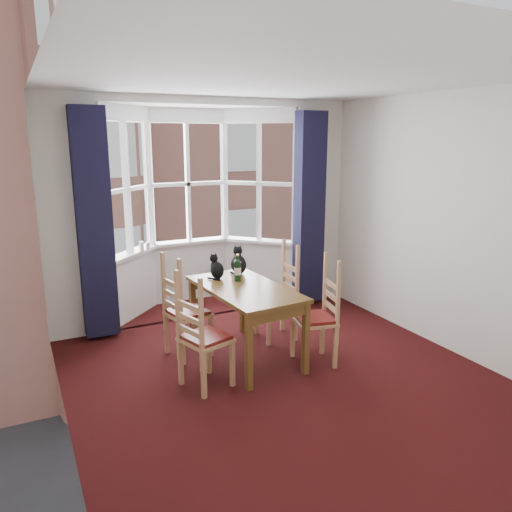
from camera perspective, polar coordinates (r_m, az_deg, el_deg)
floor at (r=4.91m, az=4.40°, el=-14.79°), size 4.50×4.50×0.00m
ceiling at (r=4.35m, az=5.10°, el=19.76°), size 4.50×4.50×0.00m
wall_left at (r=3.83m, az=-22.00°, el=-1.45°), size 0.00×4.50×4.50m
wall_right at (r=5.69m, az=22.34°, el=3.16°), size 0.00×4.50×4.50m
wall_back_pier_left at (r=6.06m, az=-20.41°, el=3.90°), size 0.70×0.12×2.80m
wall_back_pier_right at (r=7.16m, az=6.91°, el=6.02°), size 0.70×0.12×2.80m
bay_window at (r=6.89m, az=-7.08°, el=5.72°), size 2.76×0.94×2.80m
curtain_left at (r=5.91m, az=-17.97°, el=3.38°), size 0.38×0.22×2.60m
curtain_right at (r=6.90m, az=6.10°, el=5.33°), size 0.38×0.22×2.60m
dining_table at (r=5.26m, az=-1.26°, el=-4.61°), size 0.85×1.45×0.79m
chair_left_near at (r=4.71m, az=-6.65°, el=-9.71°), size 0.51×0.52×0.92m
chair_left_far at (r=5.39m, az=-8.65°, el=-6.72°), size 0.47×0.49×0.92m
chair_right_near at (r=5.27m, az=7.60°, el=-7.17°), size 0.48×0.50×0.92m
chair_right_far at (r=5.88m, az=3.11°, el=-4.85°), size 0.43×0.45×0.92m
cat_left at (r=5.54m, az=-4.52°, el=-1.46°), size 0.17×0.22×0.28m
cat_right at (r=5.72m, az=-2.02°, el=-0.77°), size 0.23×0.27×0.33m
wine_bottle at (r=5.42m, az=-2.12°, el=-1.52°), size 0.08×0.08×0.30m
candle_tall at (r=6.62m, az=-12.94°, el=1.06°), size 0.06×0.06×0.13m
candle_short at (r=6.67m, az=-12.26°, el=1.08°), size 0.06×0.06×0.11m
street at (r=36.98m, az=-21.92°, el=-0.48°), size 80.00×80.00×0.00m
tenement_building at (r=17.87m, az=-19.24°, el=10.46°), size 18.40×7.80×15.20m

